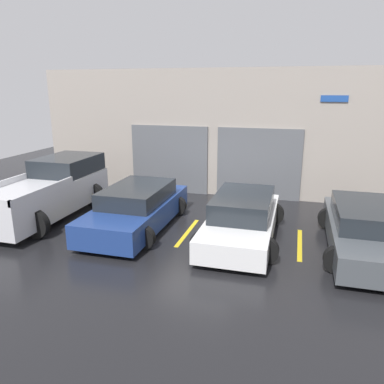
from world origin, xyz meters
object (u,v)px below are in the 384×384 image
sedan_side (137,208)px  pickup_truck (50,191)px  van_right (366,230)px  sedan_white (242,218)px

sedan_side → pickup_truck: bearing=176.1°
pickup_truck → van_right: (9.54, -0.22, -0.27)m
sedan_white → van_right: sedan_white is taller
pickup_truck → sedan_white: (6.36, -0.21, -0.26)m
pickup_truck → sedan_side: size_ratio=1.09×
sedan_side → van_right: bearing=0.0°
pickup_truck → sedan_side: (3.18, -0.22, -0.25)m
sedan_white → sedan_side: size_ratio=0.99×
sedan_side → sedan_white: bearing=0.1°
sedan_white → van_right: size_ratio=0.97×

